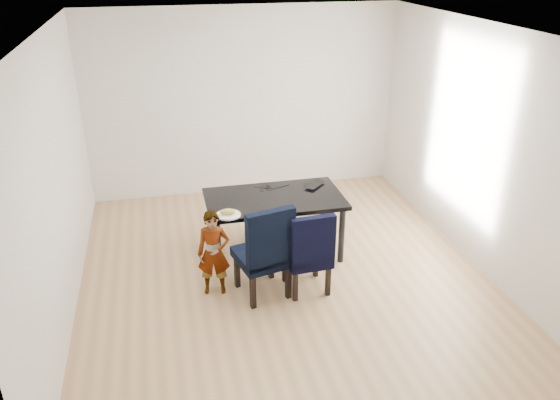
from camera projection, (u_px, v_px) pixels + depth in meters
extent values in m
cube|color=tan|center=(284.00, 275.00, 6.24)|extent=(4.50, 5.00, 0.01)
cube|color=white|center=(285.00, 29.00, 5.09)|extent=(4.50, 5.00, 0.01)
cube|color=silver|center=(244.00, 103.00, 7.87)|extent=(4.50, 0.01, 2.70)
cube|color=silver|center=(376.00, 305.00, 3.45)|extent=(4.50, 0.01, 2.70)
cube|color=white|center=(55.00, 184.00, 5.20)|extent=(0.01, 5.00, 2.70)
cube|color=silver|center=(479.00, 148.00, 6.12)|extent=(0.01, 5.00, 2.70)
cube|color=black|center=(274.00, 226.00, 6.52)|extent=(1.60, 0.90, 0.75)
cube|color=black|center=(262.00, 249.00, 5.70)|extent=(0.63, 0.64, 1.08)
cube|color=black|center=(306.00, 250.00, 5.79)|extent=(0.49, 0.51, 0.96)
imported|color=orange|center=(214.00, 253.00, 5.74)|extent=(0.38, 0.28, 0.96)
cylinder|color=white|center=(228.00, 215.00, 5.93)|extent=(0.33, 0.33, 0.01)
ellipsoid|color=#B79C41|center=(227.00, 212.00, 5.90)|extent=(0.18, 0.13, 0.07)
imported|color=black|center=(312.00, 184.00, 6.67)|extent=(0.36, 0.36, 0.02)
torus|color=black|center=(266.00, 189.00, 6.56)|extent=(0.15, 0.15, 0.01)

